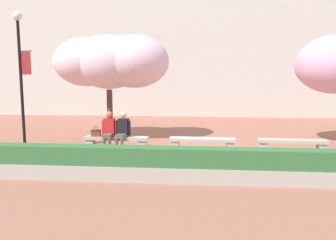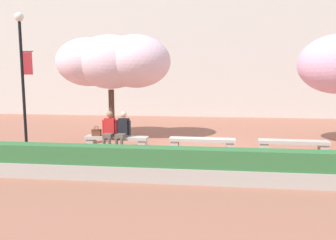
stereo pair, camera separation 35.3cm
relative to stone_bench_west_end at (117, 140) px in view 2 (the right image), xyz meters
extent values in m
plane|color=#9E604C|center=(2.85, 0.00, -0.31)|extent=(100.00, 100.00, 0.00)
cube|color=beige|center=(2.85, 11.33, 3.71)|extent=(28.00, 4.00, 8.04)
cube|color=#ADA89E|center=(0.00, 0.00, 0.09)|extent=(2.13, 0.48, 0.10)
cube|color=#ADA89E|center=(-0.89, 0.03, -0.14)|extent=(0.25, 0.35, 0.35)
cube|color=#ADA89E|center=(0.89, -0.03, -0.14)|extent=(0.25, 0.35, 0.35)
cube|color=#ADA89E|center=(2.85, 0.00, 0.09)|extent=(2.13, 0.48, 0.10)
cube|color=#ADA89E|center=(1.96, 0.03, -0.14)|extent=(0.25, 0.35, 0.35)
cube|color=#ADA89E|center=(3.74, -0.03, -0.14)|extent=(0.25, 0.35, 0.35)
cube|color=#ADA89E|center=(5.69, 0.00, 0.09)|extent=(2.13, 0.48, 0.10)
cube|color=#ADA89E|center=(4.80, 0.03, -0.14)|extent=(0.25, 0.35, 0.35)
cube|color=#ADA89E|center=(6.58, -0.03, -0.14)|extent=(0.25, 0.35, 0.35)
cube|color=black|center=(-0.32, -0.42, -0.28)|extent=(0.10, 0.22, 0.06)
cylinder|color=brown|center=(-0.32, -0.36, -0.07)|extent=(0.10, 0.10, 0.42)
cube|color=black|center=(-0.14, -0.42, -0.28)|extent=(0.10, 0.22, 0.06)
cylinder|color=brown|center=(-0.14, -0.36, -0.07)|extent=(0.10, 0.10, 0.42)
cube|color=brown|center=(-0.23, -0.18, 0.20)|extent=(0.29, 0.41, 0.12)
cube|color=red|center=(-0.24, 0.04, 0.47)|extent=(0.34, 0.23, 0.54)
sphere|color=#A37556|center=(-0.24, 0.04, 0.87)|extent=(0.21, 0.21, 0.21)
cylinder|color=red|center=(-0.45, 0.02, 0.43)|extent=(0.09, 0.09, 0.50)
cylinder|color=red|center=(-0.03, 0.02, 0.43)|extent=(0.09, 0.09, 0.50)
cube|color=black|center=(0.08, -0.40, -0.28)|extent=(0.13, 0.23, 0.06)
cylinder|color=brown|center=(0.09, -0.34, -0.07)|extent=(0.10, 0.10, 0.42)
cube|color=black|center=(0.26, -0.43, -0.28)|extent=(0.13, 0.23, 0.06)
cylinder|color=brown|center=(0.27, -0.37, -0.07)|extent=(0.10, 0.10, 0.42)
cube|color=brown|center=(0.21, -0.18, 0.20)|extent=(0.34, 0.44, 0.12)
cube|color=black|center=(0.24, 0.04, 0.47)|extent=(0.37, 0.27, 0.54)
sphere|color=beige|center=(0.24, 0.04, 0.87)|extent=(0.21, 0.21, 0.21)
cylinder|color=black|center=(0.03, 0.05, 0.43)|extent=(0.09, 0.09, 0.50)
cylinder|color=black|center=(0.45, -0.01, 0.43)|extent=(0.09, 0.09, 0.50)
cube|color=brown|center=(-0.69, -0.01, 0.25)|extent=(0.30, 0.14, 0.22)
cube|color=#552C1C|center=(-0.69, -0.02, 0.34)|extent=(0.30, 0.15, 0.04)
torus|color=#4A2718|center=(-0.69, -0.01, 0.41)|extent=(0.14, 0.02, 0.14)
cylinder|color=#513828|center=(-0.66, 1.67, 0.66)|extent=(0.22, 0.22, 1.94)
ellipsoid|color=#F4CCDB|center=(-0.66, 1.67, 2.66)|extent=(2.68, 2.45, 2.01)
ellipsoid|color=#F4CCDB|center=(-1.59, 1.90, 2.67)|extent=(2.47, 2.53, 1.85)
ellipsoid|color=#F4CCDB|center=(0.27, 1.85, 2.68)|extent=(2.65, 2.75, 1.98)
cylinder|color=black|center=(-2.82, -0.69, -0.25)|extent=(0.24, 0.24, 0.12)
cylinder|color=black|center=(-2.82, -0.69, 1.75)|extent=(0.09, 0.09, 4.12)
sphere|color=white|center=(-2.82, -0.69, 3.94)|extent=(0.28, 0.28, 0.28)
cylinder|color=black|center=(-2.62, -0.69, 2.90)|extent=(0.40, 0.02, 0.02)
cube|color=maroon|center=(-2.62, -0.69, 2.53)|extent=(0.30, 0.02, 0.70)
cube|color=#ADA89E|center=(2.85, -3.10, -0.13)|extent=(10.84, 0.50, 0.36)
cube|color=#336B38|center=(2.85, -3.10, 0.27)|extent=(10.74, 0.44, 0.44)
camera|label=1|loc=(2.68, -10.50, 2.12)|focal=35.00mm
camera|label=2|loc=(3.03, -10.46, 2.12)|focal=35.00mm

